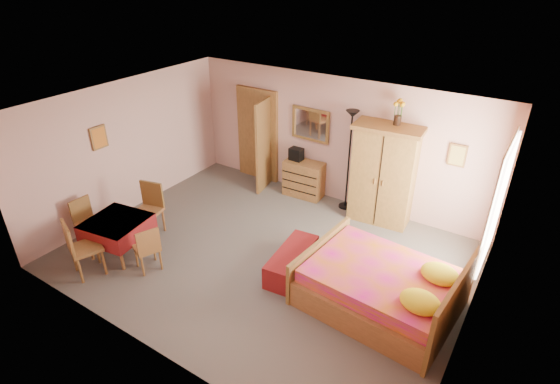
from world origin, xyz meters
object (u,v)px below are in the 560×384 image
Objects in this scene: stereo at (296,154)px; sunflower_vase at (398,112)px; chair_north at (148,211)px; bench at (292,261)px; bed at (381,276)px; wardrobe at (383,175)px; chair_south at (86,247)px; dining_table at (119,237)px; chair_west at (89,222)px; wall_mirror at (310,125)px; floor_lamp at (349,161)px; chair_east at (147,247)px; chest_of_drawers at (304,179)px.

sunflower_vase is (2.04, 0.05, 1.26)m from stereo.
bench is at bearing 176.58° from chair_north.
bed reaches higher than bench.
wardrobe is 1.22m from sunflower_vase.
chair_north is (-0.04, 1.32, -0.00)m from chair_south.
dining_table is 1.08× the size of chair_west.
wardrobe is 4.41m from chair_north.
stereo is 3.23m from chair_north.
bench is (-0.58, -2.31, -0.77)m from wardrobe.
wall_mirror is 1.12m from floor_lamp.
chair_east is (-2.61, -3.52, -0.56)m from wardrobe.
floor_lamp is 0.76m from wardrobe.
wardrobe reaches higher than dining_table.
wall_mirror is 0.87× the size of chair_south.
bed is at bearing -71.37° from sunflower_vase.
chest_of_drawers is at bearing 173.81° from wardrobe.
chest_of_drawers is 0.97× the size of chair_west.
bench is (-1.47, -0.06, -0.30)m from bed.
sunflower_vase is 0.51× the size of dining_table.
chair_north is at bearing 69.09° from chair_east.
wardrobe is at bearing -1.74° from stereo.
wall_mirror is 0.40× the size of bed.
floor_lamp is at bearing 54.38° from dining_table.
sunflower_vase is 4.86m from chair_east.
chair_east is (0.72, -0.02, 0.07)m from dining_table.
wardrobe is 2.27× the size of chair_west.
bed is (1.65, -2.34, -0.53)m from floor_lamp.
stereo is (-0.21, 0.01, 0.52)m from chest_of_drawers.
bed reaches higher than dining_table.
wall_mirror is at bearing 166.93° from wardrobe.
chair_west is (-2.29, -3.83, -1.12)m from wall_mirror.
wall_mirror is 3.63m from chair_north.
floor_lamp is at bearing 169.03° from wardrobe.
chest_of_drawers is at bearing 148.56° from chair_west.
floor_lamp is at bearing 139.07° from chair_west.
chair_north is (-3.36, -2.81, -0.48)m from wardrobe.
wardrobe is (1.94, -0.06, 0.06)m from stereo.
floor_lamp is at bearing -0.60° from chest_of_drawers.
sunflower_vase is (1.83, 0.06, 1.79)m from chest_of_drawers.
wardrobe is 2.51m from bench.
stereo is at bearing -178.85° from floor_lamp.
floor_lamp is at bearing 129.96° from bed.
sunflower_vase is at bearing -14.10° from chair_east.
stereo is at bearing 119.87° from bench.
chair_east is at bearing -1.30° from dining_table.
floor_lamp reaches higher than dining_table.
dining_table is at bearing -156.53° from bench.
chair_south is 1.01× the size of chair_north.
bench is 3.30m from chair_south.
chair_north is 1.21× the size of chair_east.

